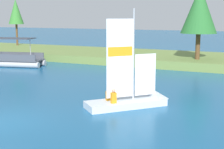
{
  "coord_description": "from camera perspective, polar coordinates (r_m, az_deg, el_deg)",
  "views": [
    {
      "loc": [
        11.01,
        -11.51,
        4.99
      ],
      "look_at": [
        2.12,
        7.79,
        1.2
      ],
      "focal_mm": 53.27,
      "sensor_mm": 36.0,
      "label": 1
    }
  ],
  "objects": [
    {
      "name": "pontoon_boat",
      "position": [
        34.46,
        -16.42,
        2.48
      ],
      "size": [
        6.23,
        3.42,
        2.8
      ],
      "rotation": [
        0.0,
        0.0,
        0.22
      ],
      "color": "#B2B2B7",
      "rests_on": "ground"
    },
    {
      "name": "ground_plane",
      "position": [
        16.69,
        -18.29,
        -7.81
      ],
      "size": [
        200.0,
        200.0,
        0.0
      ],
      "primitive_type": "plane",
      "color": "#195684"
    },
    {
      "name": "shoreline_tree_left",
      "position": [
        49.08,
        -16.19,
        10.27
      ],
      "size": [
        2.09,
        2.09,
        6.42
      ],
      "color": "brown",
      "rests_on": "shore_bank"
    },
    {
      "name": "shore_bank",
      "position": [
        36.77,
        7.1,
        2.87
      ],
      "size": [
        80.0,
        10.06,
        0.81
      ],
      "primitive_type": "cube",
      "color": "olive",
      "rests_on": "ground"
    },
    {
      "name": "shoreline_tree_midleft",
      "position": [
        32.87,
        14.78,
        10.7
      ],
      "size": [
        3.4,
        3.4,
        6.97
      ],
      "color": "brown",
      "rests_on": "shore_bank"
    },
    {
      "name": "sailboat",
      "position": [
        18.82,
        4.91,
        -4.18
      ],
      "size": [
        4.46,
        4.64,
        5.86
      ],
      "rotation": [
        0.0,
        0.0,
        0.82
      ],
      "color": "silver",
      "rests_on": "ground"
    }
  ]
}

